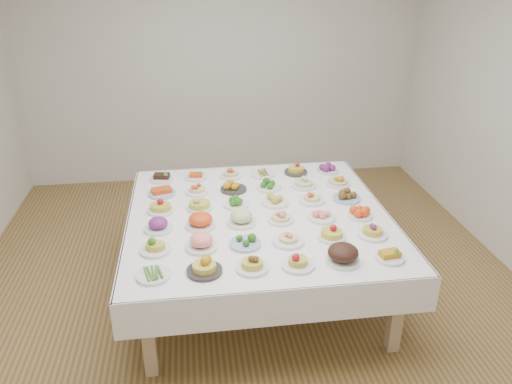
{
  "coord_description": "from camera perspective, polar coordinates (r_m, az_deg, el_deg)",
  "views": [
    {
      "loc": [
        -0.43,
        -3.76,
        2.65
      ],
      "look_at": [
        0.09,
        0.03,
        0.88
      ],
      "focal_mm": 35.0,
      "sensor_mm": 36.0,
      "label": 1
    }
  ],
  "objects": [
    {
      "name": "dish_5",
      "position": [
        3.64,
        15.04,
        -6.92
      ],
      "size": [
        0.21,
        0.21,
        0.09
      ],
      "color": "white",
      "rests_on": "display_table"
    },
    {
      "name": "dish_2",
      "position": [
        3.4,
        -0.44,
        -8.04
      ],
      "size": [
        0.22,
        0.22,
        0.12
      ],
      "color": "white",
      "rests_on": "display_table"
    },
    {
      "name": "dish_27",
      "position": [
        4.57,
        1.47,
        0.96
      ],
      "size": [
        0.22,
        0.22,
        0.11
      ],
      "color": "white",
      "rests_on": "display_table"
    },
    {
      "name": "dish_29",
      "position": [
        4.7,
        9.36,
        1.46
      ],
      "size": [
        0.24,
        0.24,
        0.13
      ],
      "color": "white",
      "rests_on": "display_table"
    },
    {
      "name": "dish_16",
      "position": [
        4.07,
        7.53,
        -2.59
      ],
      "size": [
        0.22,
        0.22,
        0.09
      ],
      "color": "white",
      "rests_on": "display_table"
    },
    {
      "name": "dish_20",
      "position": [
        4.25,
        -2.29,
        -1.15
      ],
      "size": [
        0.21,
        0.21,
        0.09
      ],
      "color": "white",
      "rests_on": "display_table"
    },
    {
      "name": "dish_9",
      "position": [
        3.71,
        3.73,
        -5.17
      ],
      "size": [
        0.24,
        0.24,
        0.11
      ],
      "color": "white",
      "rests_on": "display_table"
    },
    {
      "name": "dish_7",
      "position": [
        3.64,
        -6.26,
        -5.4
      ],
      "size": [
        0.26,
        0.26,
        0.15
      ],
      "color": "white",
      "rests_on": "display_table"
    },
    {
      "name": "dish_15",
      "position": [
        4.0,
        2.83,
        -2.6
      ],
      "size": [
        0.21,
        0.21,
        0.12
      ],
      "color": "white",
      "rests_on": "display_table"
    },
    {
      "name": "dish_8",
      "position": [
        3.67,
        -1.25,
        -5.46
      ],
      "size": [
        0.23,
        0.23,
        0.11
      ],
      "color": "#4C66B2",
      "rests_on": "display_table"
    },
    {
      "name": "room_envelope",
      "position": [
        3.87,
        -1.29,
        12.63
      ],
      "size": [
        5.02,
        5.02,
        2.81
      ],
      "color": "olive",
      "rests_on": "ground"
    },
    {
      "name": "dish_25",
      "position": [
        4.52,
        -6.76,
        0.45
      ],
      "size": [
        0.21,
        0.21,
        0.11
      ],
      "color": "white",
      "rests_on": "display_table"
    },
    {
      "name": "dish_14",
      "position": [
        3.96,
        -1.68,
        -2.8
      ],
      "size": [
        0.23,
        0.23,
        0.14
      ],
      "color": "white",
      "rests_on": "display_table"
    },
    {
      "name": "dish_22",
      "position": [
        4.35,
        6.41,
        -0.55
      ],
      "size": [
        0.23,
        0.23,
        0.11
      ],
      "color": "white",
      "rests_on": "display_table"
    },
    {
      "name": "dish_4",
      "position": [
        3.52,
        9.92,
        -6.84
      ],
      "size": [
        0.28,
        0.28,
        0.15
      ],
      "color": "white",
      "rests_on": "display_table"
    },
    {
      "name": "dish_12",
      "position": [
        3.94,
        -11.12,
        -3.57
      ],
      "size": [
        0.22,
        0.22,
        0.12
      ],
      "color": "white",
      "rests_on": "display_table"
    },
    {
      "name": "dish_21",
      "position": [
        4.29,
        2.24,
        -0.72
      ],
      "size": [
        0.23,
        0.23,
        0.11
      ],
      "color": "white",
      "rests_on": "display_table"
    },
    {
      "name": "dish_23",
      "position": [
        4.43,
        10.33,
        -0.26
      ],
      "size": [
        0.24,
        0.24,
        0.11
      ],
      "color": "#4C66B2",
      "rests_on": "display_table"
    },
    {
      "name": "dish_17",
      "position": [
        4.16,
        11.8,
        -2.29
      ],
      "size": [
        0.21,
        0.21,
        0.09
      ],
      "color": "white",
      "rests_on": "display_table"
    },
    {
      "name": "dish_3",
      "position": [
        3.44,
        4.83,
        -7.72
      ],
      "size": [
        0.22,
        0.22,
        0.12
      ],
      "color": "white",
      "rests_on": "display_table"
    },
    {
      "name": "dish_6",
      "position": [
        3.67,
        -11.45,
        -5.86
      ],
      "size": [
        0.22,
        0.22,
        0.13
      ],
      "color": "white",
      "rests_on": "display_table"
    },
    {
      "name": "dish_1",
      "position": [
        3.38,
        -5.95,
        -8.1
      ],
      "size": [
        0.24,
        0.24,
        0.15
      ],
      "color": "#2C2A27",
      "rests_on": "display_table"
    },
    {
      "name": "dish_35",
      "position": [
        4.99,
        8.19,
        2.78
      ],
      "size": [
        0.21,
        0.21,
        0.1
      ],
      "color": "white",
      "rests_on": "display_table"
    },
    {
      "name": "dish_34",
      "position": [
        4.92,
        4.58,
        2.7
      ],
      "size": [
        0.22,
        0.22,
        0.12
      ],
      "color": "#2C2A27",
      "rests_on": "display_table"
    },
    {
      "name": "dish_10",
      "position": [
        3.8,
        8.65,
        -4.5
      ],
      "size": [
        0.21,
        0.21,
        0.13
      ],
      "color": "white",
      "rests_on": "display_table"
    },
    {
      "name": "dish_11",
      "position": [
        3.89,
        13.2,
        -4.2
      ],
      "size": [
        0.23,
        0.23,
        0.12
      ],
      "color": "white",
      "rests_on": "display_table"
    },
    {
      "name": "dish_30",
      "position": [
        4.83,
        -10.72,
        1.81
      ],
      "size": [
        0.22,
        0.22,
        0.1
      ],
      "color": "white",
      "rests_on": "display_table"
    },
    {
      "name": "dish_32",
      "position": [
        4.82,
        -2.91,
        2.36
      ],
      "size": [
        0.23,
        0.23,
        0.12
      ],
      "color": "white",
      "rests_on": "display_table"
    },
    {
      "name": "dish_26",
      "position": [
        4.54,
        -2.6,
        0.76
      ],
      "size": [
        0.24,
        0.24,
        0.11
      ],
      "color": "#2C2A27",
      "rests_on": "display_table"
    },
    {
      "name": "dish_13",
      "position": [
        3.94,
        -6.36,
        -3.05
      ],
      "size": [
        0.24,
        0.24,
        0.15
      ],
      "color": "white",
      "rests_on": "display_table"
    },
    {
      "name": "dish_0",
      "position": [
        3.41,
        -11.64,
        -9.16
      ],
      "size": [
        0.23,
        0.23,
        0.05
      ],
      "color": "white",
      "rests_on": "display_table"
    },
    {
      "name": "dish_33",
      "position": [
        4.87,
        0.8,
        2.15
      ],
      "size": [
        0.24,
        0.24,
        0.05
      ],
      "color": "white",
      "rests_on": "display_table"
    },
    {
      "name": "dish_19",
      "position": [
        4.21,
        -6.5,
        -1.16
      ],
      "size": [
        0.21,
        0.21,
        0.14
      ],
      "color": "white",
      "rests_on": "display_table"
    },
    {
      "name": "dish_24",
      "position": [
        4.54,
        -10.75,
        0.22
      ],
      "size": [
        0.24,
        0.24,
        0.11
      ],
      "color": "#4C66B2",
      "rests_on": "display_table"
    },
    {
      "name": "dish_18",
      "position": [
        4.22,
        -10.88,
        -1.47
      ],
      "size": [
        0.23,
        0.22,
        0.13
      ],
      "color": "white",
      "rests_on": "display_table"
    },
    {
      "name": "display_table",
      "position": [
        4.17,
        0.28,
        -3.32
      ],
      "size": [
        2.15,
        2.15,
        0.75
      ],
      "color": "white",
      "rests_on": "ground"
    },
    {
      "name": "dish_28",
      "position": [
        4.63,
        5.48,
        1.34
      ],
      "size": [
        0.23,
        0.23,
        0.13
      ],
      "color": "white",
      "rests_on": "display_table"
    },
    {
      "name": "dish_31",
      "position": [
        4.83,
        -6.88,
        1.85
      ],
      "size": [
        0.21,
        0.21,
        0.08
      ],
      "color": "white",
      "rests_on": "display_table"
    }
  ]
}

